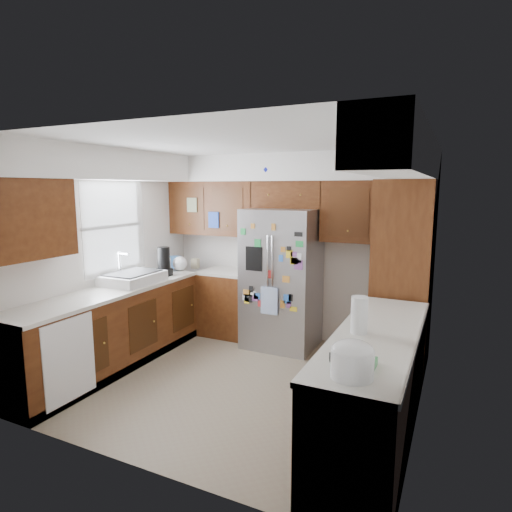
# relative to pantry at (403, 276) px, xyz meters

# --- Properties ---
(floor) EXTENTS (3.60, 3.60, 0.00)m
(floor) POSITION_rel_pantry_xyz_m (-1.50, -1.15, -1.07)
(floor) COLOR gray
(floor) RESTS_ON ground
(room_shell) EXTENTS (3.64, 3.24, 2.52)m
(room_shell) POSITION_rel_pantry_xyz_m (-1.61, -0.79, 0.75)
(room_shell) COLOR white
(room_shell) RESTS_ON ground
(left_counter_run) EXTENTS (1.36, 3.20, 0.92)m
(left_counter_run) POSITION_rel_pantry_xyz_m (-2.86, -1.12, -0.65)
(left_counter_run) COLOR #451F0D
(left_counter_run) RESTS_ON ground
(right_counter_run) EXTENTS (0.63, 2.25, 0.92)m
(right_counter_run) POSITION_rel_pantry_xyz_m (0.00, -1.62, -0.65)
(right_counter_run) COLOR #451F0D
(right_counter_run) RESTS_ON ground
(pantry) EXTENTS (0.60, 0.90, 2.15)m
(pantry) POSITION_rel_pantry_xyz_m (0.00, 0.00, 0.00)
(pantry) COLOR #451F0D
(pantry) RESTS_ON ground
(fridge) EXTENTS (0.90, 0.79, 1.80)m
(fridge) POSITION_rel_pantry_xyz_m (-1.50, 0.05, -0.17)
(fridge) COLOR #939397
(fridge) RESTS_ON ground
(bridge_cabinet) EXTENTS (0.96, 0.34, 0.35)m
(bridge_cabinet) POSITION_rel_pantry_xyz_m (-1.50, 0.28, 0.90)
(bridge_cabinet) COLOR #451F0D
(bridge_cabinet) RESTS_ON fridge
(fridge_top_items) EXTENTS (0.58, 0.35, 0.28)m
(fridge_top_items) POSITION_rel_pantry_xyz_m (-1.60, 0.24, 1.20)
(fridge_top_items) COLOR #101AB7
(fridge_top_items) RESTS_ON bridge_cabinet
(sink_assembly) EXTENTS (0.52, 0.70, 0.37)m
(sink_assembly) POSITION_rel_pantry_xyz_m (-3.00, -1.05, -0.09)
(sink_assembly) COLOR white
(sink_assembly) RESTS_ON left_counter_run
(left_counter_clutter) EXTENTS (0.36, 0.85, 0.38)m
(left_counter_clutter) POSITION_rel_pantry_xyz_m (-2.97, -0.32, -0.02)
(left_counter_clutter) COLOR black
(left_counter_clutter) RESTS_ON left_counter_run
(rice_cooker) EXTENTS (0.27, 0.26, 0.23)m
(rice_cooker) POSITION_rel_pantry_xyz_m (-0.00, -2.52, -0.03)
(rice_cooker) COLOR white
(rice_cooker) RESTS_ON right_counter_run
(paper_towel) EXTENTS (0.13, 0.13, 0.30)m
(paper_towel) POSITION_rel_pantry_xyz_m (-0.13, -1.70, -0.01)
(paper_towel) COLOR white
(paper_towel) RESTS_ON right_counter_run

